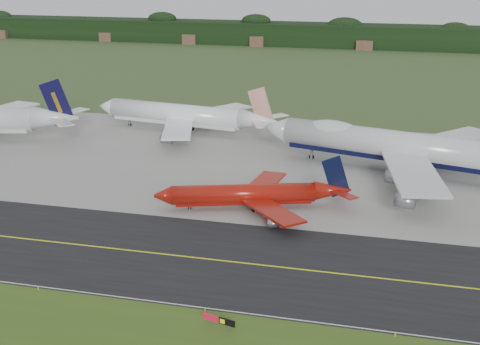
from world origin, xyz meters
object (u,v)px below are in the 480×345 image
Objects in this scene: taxiway_sign at (219,320)px; jet_star_tail at (185,115)px; jet_ba_747 at (404,147)px; jet_red_737 at (255,194)px.

jet_star_tail is at bearing 111.20° from taxiway_sign.
jet_red_737 is (-27.76, -30.26, -3.32)m from jet_ba_747.
jet_ba_747 is 78.37m from taxiway_sign.
jet_star_tail is 11.67× the size of taxiway_sign.
jet_ba_747 reaches higher than jet_star_tail.
jet_ba_747 is 41.20m from jet_red_737.
jet_star_tail reaches higher than taxiway_sign.
taxiway_sign is (5.47, -44.70, -1.76)m from jet_red_737.
jet_star_tail is 105.23m from taxiway_sign.
jet_ba_747 is 1.89× the size of jet_red_737.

